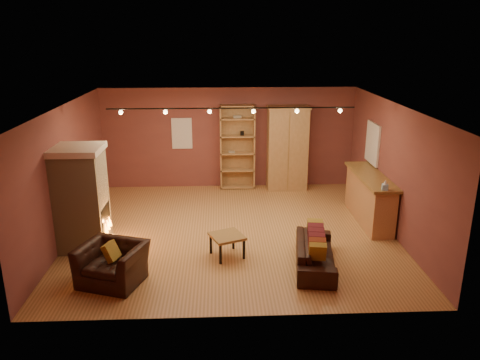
{
  "coord_description": "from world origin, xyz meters",
  "views": [
    {
      "loc": [
        -0.27,
        -9.56,
        4.26
      ],
      "look_at": [
        0.18,
        0.2,
        1.14
      ],
      "focal_mm": 35.0,
      "sensor_mm": 36.0,
      "label": 1
    }
  ],
  "objects_px": {
    "bookcase": "(237,146)",
    "armoire": "(287,148)",
    "fireplace": "(82,198)",
    "armchair": "(112,257)",
    "loveseat": "(316,248)",
    "coffee_table": "(227,238)",
    "bar_counter": "(369,198)"
  },
  "relations": [
    {
      "from": "bookcase",
      "to": "armchair",
      "type": "distance_m",
      "value": 5.78
    },
    {
      "from": "fireplace",
      "to": "coffee_table",
      "type": "distance_m",
      "value": 3.03
    },
    {
      "from": "fireplace",
      "to": "loveseat",
      "type": "bearing_deg",
      "value": -13.24
    },
    {
      "from": "loveseat",
      "to": "armchair",
      "type": "distance_m",
      "value": 3.71
    },
    {
      "from": "armchair",
      "to": "loveseat",
      "type": "bearing_deg",
      "value": 25.21
    },
    {
      "from": "fireplace",
      "to": "bar_counter",
      "type": "xyz_separation_m",
      "value": [
        6.24,
        1.1,
        -0.49
      ]
    },
    {
      "from": "bookcase",
      "to": "coffee_table",
      "type": "bearing_deg",
      "value": -94.98
    },
    {
      "from": "bookcase",
      "to": "coffee_table",
      "type": "xyz_separation_m",
      "value": [
        -0.37,
        -4.3,
        -0.81
      ]
    },
    {
      "from": "armchair",
      "to": "coffee_table",
      "type": "bearing_deg",
      "value": 42.81
    },
    {
      "from": "loveseat",
      "to": "armchair",
      "type": "height_order",
      "value": "armchair"
    },
    {
      "from": "armoire",
      "to": "armchair",
      "type": "distance_m",
      "value": 6.34
    },
    {
      "from": "coffee_table",
      "to": "bookcase",
      "type": "bearing_deg",
      "value": 85.02
    },
    {
      "from": "armchair",
      "to": "fireplace",
      "type": "bearing_deg",
      "value": 139.19
    },
    {
      "from": "bookcase",
      "to": "loveseat",
      "type": "bearing_deg",
      "value": -75.09
    },
    {
      "from": "armoire",
      "to": "armchair",
      "type": "height_order",
      "value": "armoire"
    },
    {
      "from": "armoire",
      "to": "armchair",
      "type": "relative_size",
      "value": 1.87
    },
    {
      "from": "loveseat",
      "to": "fireplace",
      "type": "bearing_deg",
      "value": 85.41
    },
    {
      "from": "fireplace",
      "to": "armoire",
      "type": "xyz_separation_m",
      "value": [
        4.65,
        3.55,
        0.11
      ]
    },
    {
      "from": "bookcase",
      "to": "bar_counter",
      "type": "relative_size",
      "value": 1.01
    },
    {
      "from": "bookcase",
      "to": "loveseat",
      "type": "relative_size",
      "value": 1.28
    },
    {
      "from": "bookcase",
      "to": "bar_counter",
      "type": "height_order",
      "value": "bookcase"
    },
    {
      "from": "fireplace",
      "to": "armoire",
      "type": "bearing_deg",
      "value": 37.37
    },
    {
      "from": "armoire",
      "to": "bar_counter",
      "type": "bearing_deg",
      "value": -57.04
    },
    {
      "from": "armoire",
      "to": "armchair",
      "type": "xyz_separation_m",
      "value": [
        -3.79,
        -5.03,
        -0.7
      ]
    },
    {
      "from": "bar_counter",
      "to": "armoire",
      "type": "bearing_deg",
      "value": 122.96
    },
    {
      "from": "bar_counter",
      "to": "bookcase",
      "type": "bearing_deg",
      "value": 138.51
    },
    {
      "from": "loveseat",
      "to": "coffee_table",
      "type": "relative_size",
      "value": 2.37
    },
    {
      "from": "bookcase",
      "to": "armoire",
      "type": "bearing_deg",
      "value": -7.14
    },
    {
      "from": "bookcase",
      "to": "armoire",
      "type": "xyz_separation_m",
      "value": [
        1.38,
        -0.17,
        -0.03
      ]
    },
    {
      "from": "armchair",
      "to": "armoire",
      "type": "bearing_deg",
      "value": 71.94
    },
    {
      "from": "bar_counter",
      "to": "coffee_table",
      "type": "distance_m",
      "value": 3.74
    },
    {
      "from": "bookcase",
      "to": "loveseat",
      "type": "distance_m",
      "value": 5.03
    }
  ]
}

